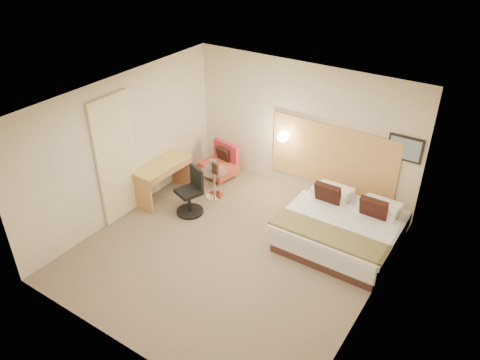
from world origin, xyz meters
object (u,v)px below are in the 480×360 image
Objects in this scene: side_table at (214,182)px; desk_chair at (191,195)px; lounge_chair at (220,164)px; desk at (163,171)px; bed at (342,228)px.

desk_chair is at bearing -93.66° from side_table.
lounge_chair is 1.45m from desk.
bed is at bearing 9.59° from desk.
bed is 3.29× the size of side_table.
desk is 0.84m from desk_chair.
desk is (-0.85, -0.58, 0.28)m from side_table.
bed is 2.89m from desk_chair.
bed and desk_chair have the same top height.
desk_chair is (-2.80, -0.72, 0.08)m from bed.
desk_chair reaches higher than side_table.
bed is at bearing 0.61° from side_table.
lounge_chair is 0.85× the size of desk_chair.
bed is 2.11× the size of desk_chair.
bed reaches higher than desk.
desk_chair is (0.80, -0.11, -0.23)m from desk.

